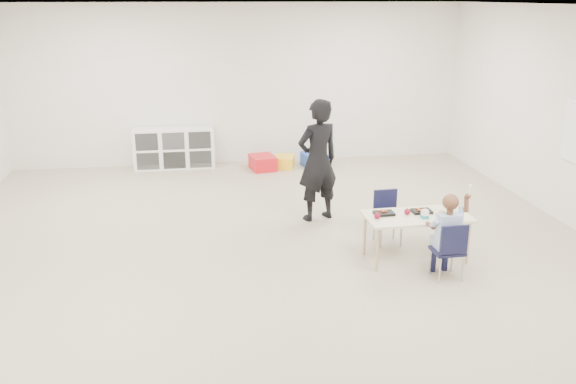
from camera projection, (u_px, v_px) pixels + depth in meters
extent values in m
plane|color=tan|center=(274.00, 262.00, 6.95)|extent=(9.00, 9.00, 0.00)
plane|color=white|center=(272.00, 6.00, 6.09)|extent=(9.00, 9.00, 0.00)
cube|color=white|center=(240.00, 85.00, 10.75)|extent=(8.00, 0.02, 2.80)
cube|color=#FFF3CB|center=(417.00, 216.00, 6.88)|extent=(1.20, 0.62, 0.03)
cube|color=black|center=(422.00, 211.00, 6.95)|extent=(0.22, 0.17, 0.03)
cube|color=black|center=(384.00, 213.00, 6.88)|extent=(0.22, 0.17, 0.03)
cube|color=white|center=(425.00, 214.00, 6.75)|extent=(0.07, 0.07, 0.10)
ellipsoid|color=#B08D48|center=(442.00, 213.00, 6.83)|extent=(0.09, 0.09, 0.07)
sphere|color=maroon|center=(407.00, 212.00, 6.87)|extent=(0.07, 0.07, 0.07)
sphere|color=maroon|center=(377.00, 216.00, 6.75)|extent=(0.07, 0.07, 0.07)
cube|color=white|center=(174.00, 148.00, 10.69)|extent=(1.40, 0.40, 0.70)
imported|color=black|center=(318.00, 160.00, 8.07)|extent=(0.70, 0.58, 1.64)
cube|color=red|center=(263.00, 163.00, 10.63)|extent=(0.47, 0.56, 0.25)
cube|color=yellow|center=(284.00, 162.00, 10.77)|extent=(0.42, 0.49, 0.20)
cube|color=#183EB6|center=(315.00, 160.00, 10.80)|extent=(0.46, 0.55, 0.24)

